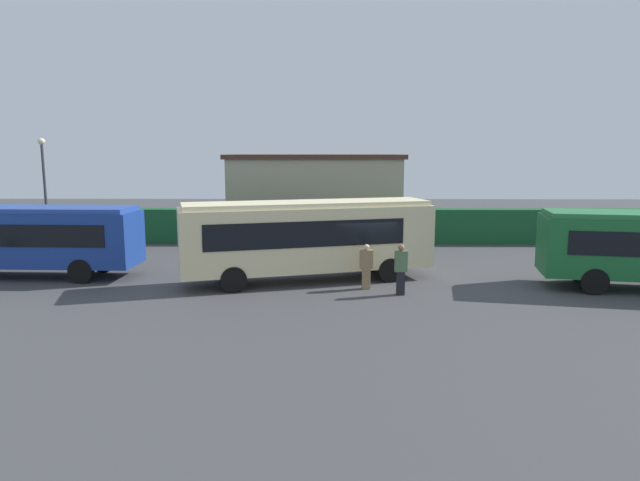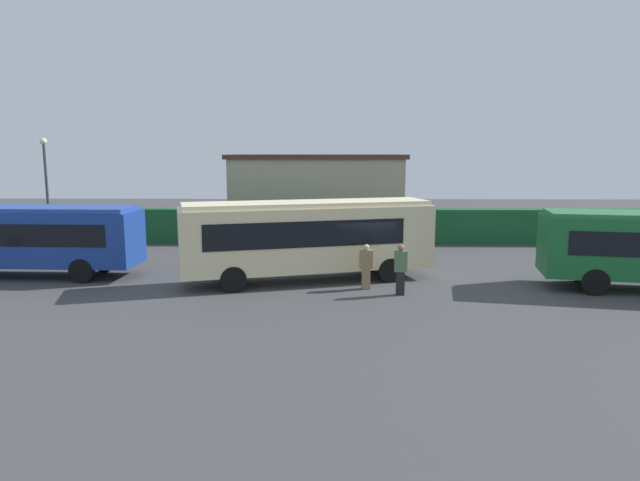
# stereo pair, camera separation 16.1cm
# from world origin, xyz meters

# --- Properties ---
(ground_plane) EXTENTS (81.36, 81.36, 0.00)m
(ground_plane) POSITION_xyz_m (0.00, 0.00, 0.00)
(ground_plane) COLOR #424244
(bus_blue) EXTENTS (10.20, 2.68, 3.00)m
(bus_blue) POSITION_xyz_m (-14.64, 0.38, 1.74)
(bus_blue) COLOR navy
(bus_blue) RESTS_ON ground_plane
(bus_cream) EXTENTS (10.49, 5.10, 3.29)m
(bus_cream) POSITION_xyz_m (-2.38, -0.31, 1.89)
(bus_cream) COLOR beige
(bus_cream) RESTS_ON ground_plane
(person_left) EXTENTS (0.37, 0.45, 1.77)m
(person_left) POSITION_xyz_m (-16.23, 3.80, 0.94)
(person_left) COLOR silver
(person_left) RESTS_ON ground_plane
(person_right) EXTENTS (0.51, 0.28, 1.76)m
(person_right) POSITION_xyz_m (-0.07, -1.60, 0.92)
(person_right) COLOR olive
(person_right) RESTS_ON ground_plane
(person_far) EXTENTS (0.46, 0.27, 1.91)m
(person_far) POSITION_xyz_m (1.15, -2.51, 1.01)
(person_far) COLOR black
(person_far) RESTS_ON ground_plane
(hedge_row) EXTENTS (52.68, 1.13, 2.01)m
(hedge_row) POSITION_xyz_m (0.00, 9.55, 1.00)
(hedge_row) COLOR #19512C
(hedge_row) RESTS_ON ground_plane
(depot_building) EXTENTS (11.66, 7.06, 5.11)m
(depot_building) POSITION_xyz_m (-2.37, 15.67, 2.57)
(depot_building) COLOR tan
(depot_building) RESTS_ON ground_plane
(traffic_cone) EXTENTS (0.36, 0.36, 0.60)m
(traffic_cone) POSITION_xyz_m (13.72, 6.82, 0.30)
(traffic_cone) COLOR orange
(traffic_cone) RESTS_ON ground_plane
(lamppost) EXTENTS (0.36, 0.36, 6.00)m
(lamppost) POSITION_xyz_m (-16.41, 6.40, 3.71)
(lamppost) COLOR #38383D
(lamppost) RESTS_ON ground_plane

